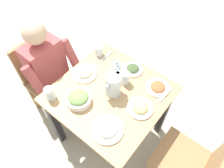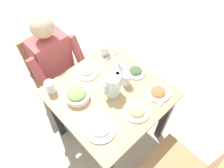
% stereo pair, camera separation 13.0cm
% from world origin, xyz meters
% --- Properties ---
extents(ground_plane, '(8.00, 8.00, 0.00)m').
position_xyz_m(ground_plane, '(0.00, 0.00, 0.00)').
color(ground_plane, '#B7AD99').
extents(dining_table, '(0.82, 0.82, 0.75)m').
position_xyz_m(dining_table, '(0.00, 0.00, 0.61)').
color(dining_table, tan).
rests_on(dining_table, ground_plane).
extents(chair_near, '(0.40, 0.40, 0.86)m').
position_xyz_m(chair_near, '(0.10, -0.77, 0.48)').
color(chair_near, '#997047').
rests_on(chair_near, ground_plane).
extents(diner_near, '(0.48, 0.53, 1.16)m').
position_xyz_m(diner_near, '(0.10, -0.57, 0.63)').
color(diner_near, '#B24C4C').
rests_on(diner_near, ground_plane).
extents(water_pitcher, '(0.16, 0.12, 0.19)m').
position_xyz_m(water_pitcher, '(-0.02, 0.02, 0.85)').
color(water_pitcher, silver).
rests_on(water_pitcher, dining_table).
extents(salad_bowl, '(0.18, 0.18, 0.09)m').
position_xyz_m(salad_bowl, '(0.21, -0.13, 0.80)').
color(salad_bowl, white).
rests_on(salad_bowl, dining_table).
extents(plate_beans, '(0.21, 0.21, 0.04)m').
position_xyz_m(plate_beans, '(-0.01, -0.29, 0.77)').
color(plate_beans, white).
rests_on(plate_beans, dining_table).
extents(plate_yoghurt, '(0.23, 0.23, 0.05)m').
position_xyz_m(plate_yoghurt, '(0.25, 0.18, 0.77)').
color(plate_yoghurt, white).
rests_on(plate_yoghurt, dining_table).
extents(plate_rice_curry, '(0.19, 0.19, 0.04)m').
position_xyz_m(plate_rice_curry, '(-0.27, 0.26, 0.77)').
color(plate_rice_curry, white).
rests_on(plate_rice_curry, dining_table).
extents(plate_dolmas, '(0.17, 0.17, 0.04)m').
position_xyz_m(plate_dolmas, '(-0.30, 0.00, 0.77)').
color(plate_dolmas, white).
rests_on(plate_dolmas, dining_table).
extents(plate_fries, '(0.19, 0.19, 0.05)m').
position_xyz_m(plate_fries, '(-0.03, 0.26, 0.77)').
color(plate_fries, white).
rests_on(plate_fries, dining_table).
extents(water_glass_near_left, '(0.07, 0.07, 0.11)m').
position_xyz_m(water_glass_near_left, '(0.32, -0.32, 0.81)').
color(water_glass_near_left, silver).
rests_on(water_glass_near_left, dining_table).
extents(water_glass_by_pitcher, '(0.07, 0.07, 0.09)m').
position_xyz_m(water_glass_by_pitcher, '(-0.26, -0.34, 0.80)').
color(water_glass_by_pitcher, silver).
rests_on(water_glass_by_pitcher, dining_table).
extents(water_glass_near_right, '(0.07, 0.07, 0.11)m').
position_xyz_m(water_glass_near_right, '(-0.15, 0.03, 0.81)').
color(water_glass_near_right, silver).
rests_on(water_glass_near_right, dining_table).
extents(oil_carafe, '(0.08, 0.08, 0.16)m').
position_xyz_m(oil_carafe, '(-0.17, -0.07, 0.81)').
color(oil_carafe, silver).
rests_on(oil_carafe, dining_table).
extents(fork_near, '(0.17, 0.04, 0.01)m').
position_xyz_m(fork_near, '(-0.25, 0.34, 0.76)').
color(fork_near, silver).
rests_on(fork_near, dining_table).
extents(knife_near, '(0.19, 0.03, 0.01)m').
position_xyz_m(knife_near, '(-0.28, -0.27, 0.76)').
color(knife_near, silver).
rests_on(knife_near, dining_table).
extents(fork_far, '(0.17, 0.07, 0.01)m').
position_xyz_m(fork_far, '(-0.05, -0.27, 0.76)').
color(fork_far, silver).
rests_on(fork_far, dining_table).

